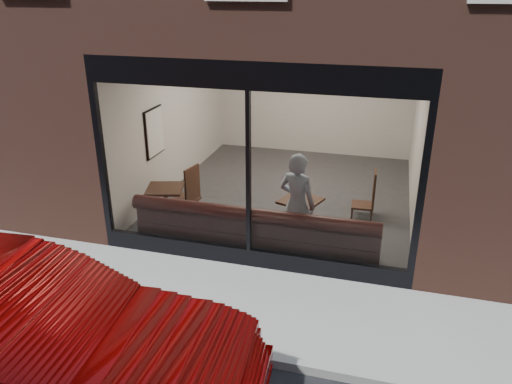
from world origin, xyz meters
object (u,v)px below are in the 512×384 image
(cafe_table_right, at_px, (301,201))
(cafe_chair_right, at_px, (362,205))
(parked_car, at_px, (7,352))
(person, at_px, (297,204))
(banquette, at_px, (256,241))
(cafe_chair_left, at_px, (185,200))
(cafe_table_left, at_px, (165,189))

(cafe_table_right, height_order, cafe_chair_right, cafe_table_right)
(cafe_chair_right, xyz_separation_m, parked_car, (-3.04, -5.81, 0.59))
(person, xyz_separation_m, parked_car, (-2.08, -4.14, -0.04))
(banquette, xyz_separation_m, cafe_chair_left, (-1.79, 1.25, 0.01))
(cafe_chair_left, height_order, cafe_chair_right, cafe_chair_left)
(banquette, distance_m, cafe_chair_left, 2.18)
(cafe_chair_right, distance_m, parked_car, 6.59)
(cafe_table_right, distance_m, cafe_chair_right, 1.65)
(cafe_chair_right, height_order, parked_car, parked_car)
(banquette, distance_m, person, 0.93)
(person, bearing_deg, parked_car, 81.57)
(cafe_table_left, distance_m, parked_car, 4.48)
(cafe_table_right, height_order, parked_car, parked_car)
(cafe_chair_left, relative_size, parked_car, 0.09)
(cafe_table_left, relative_size, cafe_table_right, 1.02)
(cafe_chair_left, relative_size, cafe_chair_right, 1.16)
(cafe_chair_left, distance_m, parked_car, 5.20)
(person, distance_m, cafe_chair_left, 2.70)
(cafe_table_left, xyz_separation_m, cafe_chair_left, (0.07, 0.70, -0.50))
(person, distance_m, cafe_table_right, 0.47)
(banquette, xyz_separation_m, cafe_chair_right, (1.59, 1.90, 0.01))
(cafe_chair_left, bearing_deg, cafe_table_right, 178.35)
(person, bearing_deg, cafe_chair_left, -4.70)
(banquette, xyz_separation_m, cafe_table_right, (0.61, 0.67, 0.52))
(cafe_table_left, distance_m, cafe_chair_left, 0.86)
(banquette, relative_size, parked_car, 0.80)
(person, height_order, cafe_chair_right, person)
(cafe_table_left, relative_size, cafe_chair_right, 1.56)
(cafe_table_left, height_order, parked_car, parked_car)
(cafe_chair_left, bearing_deg, person, 168.84)
(cafe_table_right, bearing_deg, parked_car, -114.15)
(cafe_table_right, bearing_deg, cafe_chair_right, 51.32)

